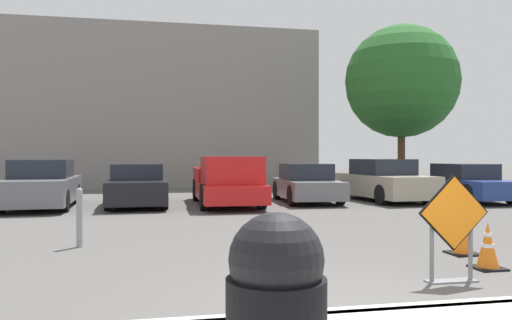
% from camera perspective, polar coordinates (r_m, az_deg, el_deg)
% --- Properties ---
extents(ground_plane, '(96.00, 96.00, 0.00)m').
position_cam_1_polar(ground_plane, '(14.86, -2.43, -5.86)').
color(ground_plane, '#565451').
extents(curb_lip, '(29.25, 0.20, 0.14)m').
position_cam_1_polar(curb_lip, '(5.36, 15.02, -16.63)').
color(curb_lip, beige).
rests_on(curb_lip, ground_plane).
extents(road_closed_sign, '(0.99, 0.20, 1.40)m').
position_cam_1_polar(road_closed_sign, '(6.99, 21.62, -6.74)').
color(road_closed_sign, black).
rests_on(road_closed_sign, ground_plane).
extents(traffic_cone_nearest, '(0.42, 0.42, 0.68)m').
position_cam_1_polar(traffic_cone_nearest, '(8.08, 24.97, -8.93)').
color(traffic_cone_nearest, black).
rests_on(traffic_cone_nearest, ground_plane).
extents(traffic_cone_second, '(0.47, 0.47, 0.81)m').
position_cam_1_polar(traffic_cone_second, '(9.08, 22.58, -7.44)').
color(traffic_cone_second, black).
rests_on(traffic_cone_second, ground_plane).
extents(parked_car_second, '(2.08, 4.59, 1.52)m').
position_cam_1_polar(parked_car_second, '(17.10, -23.26, -2.70)').
color(parked_car_second, slate).
rests_on(parked_car_second, ground_plane).
extents(parked_car_third, '(1.96, 4.51, 1.38)m').
position_cam_1_polar(parked_car_third, '(16.93, -13.42, -2.91)').
color(parked_car_third, black).
rests_on(parked_car_third, ground_plane).
extents(pickup_truck, '(2.01, 5.39, 1.62)m').
position_cam_1_polar(pickup_truck, '(16.40, -3.26, -2.69)').
color(pickup_truck, red).
rests_on(pickup_truck, ground_plane).
extents(parked_car_fourth, '(1.98, 4.12, 1.36)m').
position_cam_1_polar(parked_car_fourth, '(17.76, 5.77, -2.77)').
color(parked_car_fourth, slate).
rests_on(parked_car_fourth, ground_plane).
extents(parked_car_fifth, '(2.18, 4.64, 1.52)m').
position_cam_1_polar(parked_car_fifth, '(18.77, 14.37, -2.38)').
color(parked_car_fifth, '#A39984').
rests_on(parked_car_fifth, ground_plane).
extents(parked_car_sixth, '(1.92, 4.66, 1.35)m').
position_cam_1_polar(parked_car_sixth, '(19.70, 22.83, -2.48)').
color(parked_car_sixth, navy).
rests_on(parked_car_sixth, ground_plane).
extents(trash_bin, '(0.57, 0.57, 1.19)m').
position_cam_1_polar(trash_bin, '(2.92, 2.33, -17.55)').
color(trash_bin, black).
rests_on(trash_bin, sidewalk_strip).
extents(bollard_nearest, '(0.12, 0.12, 1.07)m').
position_cam_1_polar(bollard_nearest, '(9.56, -19.53, -6.04)').
color(bollard_nearest, gray).
rests_on(bollard_nearest, ground_plane).
extents(building_facade_backdrop, '(17.00, 5.00, 8.28)m').
position_cam_1_polar(building_facade_backdrop, '(27.78, -11.49, 5.64)').
color(building_facade_backdrop, gray).
rests_on(building_facade_backdrop, ground_plane).
extents(street_tree_behind_lot, '(4.86, 4.86, 7.30)m').
position_cam_1_polar(street_tree_behind_lot, '(22.75, 16.30, 8.59)').
color(street_tree_behind_lot, '#513823').
rests_on(street_tree_behind_lot, ground_plane).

